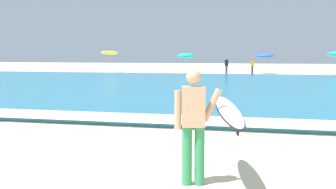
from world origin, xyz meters
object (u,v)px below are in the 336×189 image
object	(u,v)px
surfer_with_board	(210,117)
beachgoer_near_row_mid	(252,66)
beach_umbrella_2	(265,55)
beach_umbrella_0	(110,53)
beach_umbrella_1	(186,56)
beachgoer_near_row_left	(226,66)

from	to	relation	value
surfer_with_board	beachgoer_near_row_mid	bearing A→B (deg)	91.37
surfer_with_board	beach_umbrella_2	world-z (taller)	beach_umbrella_2
beach_umbrella_0	beach_umbrella_1	world-z (taller)	beach_umbrella_0
surfer_with_board	beach_umbrella_0	bearing A→B (deg)	113.91
beach_umbrella_2	beachgoer_near_row_mid	world-z (taller)	beach_umbrella_2
beachgoer_near_row_left	beach_umbrella_0	bearing A→B (deg)	173.66
beachgoer_near_row_left	beachgoer_near_row_mid	distance (m)	2.36
beachgoer_near_row_mid	beach_umbrella_0	bearing A→B (deg)	175.21
beach_umbrella_2	beachgoer_near_row_left	world-z (taller)	beach_umbrella_2
beach_umbrella_1	beachgoer_near_row_mid	bearing A→B (deg)	-22.84
beach_umbrella_1	beach_umbrella_0	bearing A→B (deg)	-167.96
beach_umbrella_1	beachgoer_near_row_left	bearing A→B (deg)	-34.05
beach_umbrella_0	beachgoer_near_row_mid	size ratio (longest dim) A/B	1.47
beachgoer_near_row_mid	beach_umbrella_2	bearing A→B (deg)	70.34
beach_umbrella_0	beach_umbrella_1	xyz separation A→B (m)	(7.70, 1.64, -0.28)
beach_umbrella_0	surfer_with_board	bearing A→B (deg)	-66.09
surfer_with_board	beach_umbrella_2	bearing A→B (deg)	89.62
beach_umbrella_1	beach_umbrella_2	bearing A→B (deg)	0.32
surfer_with_board	beachgoer_near_row_mid	distance (m)	33.26
beachgoer_near_row_left	beach_umbrella_1	bearing A→B (deg)	145.95
beach_umbrella_0	beachgoer_near_row_mid	distance (m)	14.58
beach_umbrella_2	beachgoer_near_row_mid	xyz separation A→B (m)	(-1.04, -2.90, -0.95)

